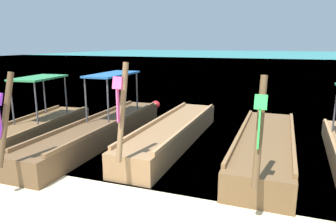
{
  "coord_description": "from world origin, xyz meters",
  "views": [
    {
      "loc": [
        2.68,
        -3.55,
        2.99
      ],
      "look_at": [
        0.0,
        3.88,
        1.22
      ],
      "focal_mm": 33.0,
      "sensor_mm": 36.0,
      "label": 1
    }
  ],
  "objects": [
    {
      "name": "longtail_boat_pink_ribbon",
      "position": [
        -0.22,
        4.95,
        0.33
      ],
      "size": [
        1.24,
        6.41,
        2.62
      ],
      "color": "olive",
      "rests_on": "ground"
    },
    {
      "name": "longtail_boat_green_ribbon",
      "position": [
        2.47,
        4.59,
        0.32
      ],
      "size": [
        1.44,
        6.07,
        2.47
      ],
      "color": "brown",
      "rests_on": "ground"
    },
    {
      "name": "mooring_buoy_near",
      "position": [
        -2.58,
        9.36,
        0.2
      ],
      "size": [
        0.39,
        0.39,
        0.39
      ],
      "color": "red",
      "rests_on": "sea_water"
    },
    {
      "name": "longtail_boat_yellow_ribbon",
      "position": [
        -4.69,
        3.86,
        0.31
      ],
      "size": [
        1.79,
        6.17,
        2.56
      ],
      "color": "brown",
      "rests_on": "ground"
    },
    {
      "name": "sea_water",
      "position": [
        0.0,
        61.88,
        0.0
      ],
      "size": [
        120.0,
        120.0,
        0.0
      ],
      "primitive_type": "plane",
      "color": "teal",
      "rests_on": "ground"
    },
    {
      "name": "longtail_boat_violet_ribbon",
      "position": [
        -2.4,
        4.41,
        0.36
      ],
      "size": [
        1.15,
        7.18,
        2.44
      ],
      "color": "brown",
      "rests_on": "ground"
    }
  ]
}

